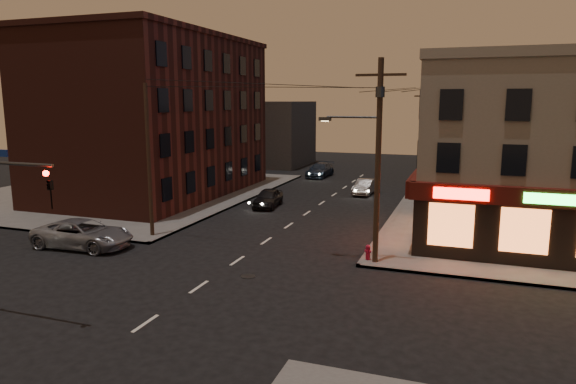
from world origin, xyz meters
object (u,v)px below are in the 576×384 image
at_px(suv_cross, 83,234).
at_px(fire_hydrant, 368,251).
at_px(sedan_far, 320,170).
at_px(sedan_near, 268,198).
at_px(sedan_mid, 365,187).

distance_m(suv_cross, fire_hydrant, 15.81).
height_order(sedan_far, fire_hydrant, sedan_far).
xyz_separation_m(suv_cross, fire_hydrant, (15.59, 2.65, -0.21)).
height_order(suv_cross, fire_hydrant, suv_cross).
distance_m(suv_cross, sedan_far, 30.81).
relative_size(sedan_near, sedan_far, 0.82).
distance_m(suv_cross, sedan_near, 14.93).
distance_m(sedan_mid, fire_hydrant, 19.46).
distance_m(suv_cross, sedan_mid, 24.65).
bearing_deg(sedan_near, suv_cross, -118.10).
height_order(suv_cross, sedan_near, suv_cross).
xyz_separation_m(suv_cross, sedan_mid, (11.67, 21.71, -0.13)).
bearing_deg(sedan_far, fire_hydrant, -66.98).
xyz_separation_m(sedan_mid, fire_hydrant, (3.92, -19.06, -0.08)).
xyz_separation_m(suv_cross, sedan_near, (5.66, 13.81, -0.08)).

